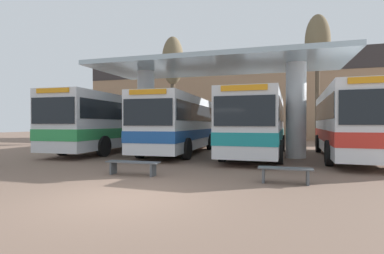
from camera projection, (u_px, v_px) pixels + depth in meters
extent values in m
plane|color=#755B4C|center=(124.00, 198.00, 6.96)|extent=(100.00, 100.00, 0.00)
cube|color=#9E7A5B|center=(249.00, 96.00, 33.20)|extent=(40.00, 0.50, 9.57)
cube|color=#332D2D|center=(249.00, 64.00, 33.16)|extent=(40.00, 0.58, 2.30)
cylinder|color=silver|center=(146.00, 112.00, 17.61)|extent=(1.00, 1.00, 4.82)
cylinder|color=silver|center=(296.00, 110.00, 15.19)|extent=(1.00, 1.00, 4.82)
cube|color=#9EB2BC|center=(215.00, 65.00, 16.37)|extent=(13.36, 5.64, 0.24)
cube|color=silver|center=(117.00, 121.00, 19.61)|extent=(2.95, 12.03, 3.06)
cube|color=black|center=(117.00, 113.00, 19.60)|extent=(2.97, 11.56, 0.98)
cube|color=#2D934C|center=(117.00, 132.00, 19.61)|extent=(2.99, 12.08, 0.55)
cube|color=black|center=(53.00, 111.00, 13.79)|extent=(2.31, 0.15, 1.22)
cube|color=orange|center=(52.00, 90.00, 13.78)|extent=(1.76, 0.11, 0.22)
cylinder|color=black|center=(63.00, 145.00, 16.36)|extent=(0.32, 1.10, 1.09)
cylinder|color=black|center=(104.00, 146.00, 15.72)|extent=(0.32, 1.10, 1.09)
cylinder|color=black|center=(124.00, 139.00, 23.12)|extent=(0.32, 1.10, 1.09)
cylinder|color=black|center=(154.00, 139.00, 22.48)|extent=(0.32, 1.10, 1.09)
cube|color=silver|center=(181.00, 123.00, 17.73)|extent=(2.87, 10.11, 2.90)
cube|color=black|center=(181.00, 113.00, 17.72)|extent=(2.89, 9.71, 0.93)
cube|color=#1E519E|center=(181.00, 134.00, 17.73)|extent=(2.91, 10.15, 0.52)
cube|color=black|center=(147.00, 112.00, 12.84)|extent=(2.25, 0.16, 1.16)
cube|color=orange|center=(147.00, 92.00, 12.83)|extent=(1.71, 0.12, 0.22)
cylinder|color=black|center=(140.00, 148.00, 15.03)|extent=(0.33, 1.07, 1.06)
cylinder|color=black|center=(187.00, 149.00, 14.43)|extent=(0.33, 1.07, 1.06)
cylinder|color=black|center=(175.00, 141.00, 20.71)|extent=(0.33, 1.07, 1.06)
cylinder|color=black|center=(210.00, 142.00, 20.11)|extent=(0.33, 1.07, 1.06)
cube|color=silver|center=(257.00, 123.00, 16.27)|extent=(2.72, 10.46, 2.90)
cube|color=black|center=(257.00, 113.00, 16.26)|extent=(2.75, 10.05, 0.93)
cube|color=teal|center=(257.00, 135.00, 16.28)|extent=(2.76, 10.51, 0.52)
cube|color=black|center=(244.00, 111.00, 11.28)|extent=(2.32, 0.10, 1.16)
cube|color=orange|center=(244.00, 88.00, 11.27)|extent=(1.76, 0.08, 0.22)
cylinder|color=black|center=(222.00, 150.00, 13.60)|extent=(0.30, 1.04, 1.03)
cylinder|color=black|center=(280.00, 152.00, 12.82)|extent=(0.30, 1.04, 1.03)
cylinder|color=black|center=(242.00, 142.00, 19.40)|extent=(0.30, 1.04, 1.03)
cylinder|color=black|center=(282.00, 143.00, 18.62)|extent=(0.30, 1.04, 1.03)
cube|color=silver|center=(350.00, 122.00, 14.90)|extent=(2.92, 10.61, 2.99)
cube|color=black|center=(350.00, 110.00, 14.90)|extent=(2.94, 10.19, 0.96)
cube|color=red|center=(349.00, 135.00, 14.91)|extent=(2.96, 10.65, 0.54)
cube|color=black|center=(377.00, 107.00, 9.91)|extent=(2.29, 0.15, 1.20)
cube|color=orange|center=(377.00, 80.00, 9.90)|extent=(1.74, 0.12, 0.22)
cylinder|color=black|center=(329.00, 153.00, 12.25)|extent=(0.32, 1.07, 1.06)
cylinder|color=black|center=(318.00, 144.00, 18.06)|extent=(0.32, 1.07, 1.06)
cylinder|color=black|center=(365.00, 145.00, 17.24)|extent=(0.32, 1.07, 1.06)
cube|color=#4C5156|center=(133.00, 162.00, 10.08)|extent=(1.86, 0.44, 0.04)
cube|color=#4C5156|center=(113.00, 168.00, 10.30)|extent=(0.07, 0.37, 0.42)
cube|color=#4C5156|center=(153.00, 170.00, 9.87)|extent=(0.07, 0.37, 0.42)
cube|color=#4C5156|center=(285.00, 168.00, 8.66)|extent=(1.53, 0.44, 0.04)
cube|color=#4C5156|center=(264.00, 175.00, 8.84)|extent=(0.07, 0.37, 0.42)
cube|color=#4C5156|center=(308.00, 177.00, 8.49)|extent=(0.07, 0.37, 0.42)
cylinder|color=#473A2B|center=(317.00, 101.00, 22.86)|extent=(0.32, 0.32, 6.92)
ellipsoid|color=brown|center=(318.00, 41.00, 22.81)|extent=(1.85, 1.85, 4.07)
cylinder|color=#473A2B|center=(173.00, 108.00, 27.84)|extent=(0.42, 0.42, 6.37)
ellipsoid|color=brown|center=(173.00, 61.00, 27.79)|extent=(2.03, 2.03, 4.46)
cube|color=#B2B7BC|center=(347.00, 134.00, 27.19)|extent=(4.49, 1.95, 1.18)
cube|color=#1E2328|center=(347.00, 124.00, 27.18)|extent=(2.50, 1.74, 0.64)
cylinder|color=black|center=(361.00, 139.00, 27.72)|extent=(0.67, 0.24, 0.66)
cylinder|color=black|center=(367.00, 140.00, 25.99)|extent=(0.67, 0.24, 0.66)
cylinder|color=black|center=(329.00, 138.00, 28.41)|extent=(0.67, 0.24, 0.66)
cylinder|color=black|center=(333.00, 139.00, 26.68)|extent=(0.67, 0.24, 0.66)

